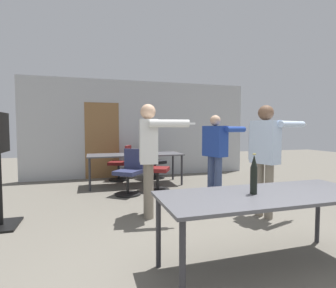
{
  "coord_description": "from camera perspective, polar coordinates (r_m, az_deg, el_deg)",
  "views": [
    {
      "loc": [
        -1.42,
        -1.5,
        1.36
      ],
      "look_at": [
        -0.18,
        2.64,
        1.1
      ],
      "focal_mm": 28.0,
      "sensor_mm": 36.0,
      "label": 1
    }
  ],
  "objects": [
    {
      "name": "office_chair_mid_tucked",
      "position": [
        7.11,
        -3.33,
        -4.21
      ],
      "size": [
        0.66,
        0.62,
        0.9
      ],
      "rotation": [
        0.0,
        0.0,
        5.12
      ],
      "color": "black",
      "rests_on": "ground_plane"
    },
    {
      "name": "beer_bottle",
      "position": [
        2.59,
        18.18,
        -6.44
      ],
      "size": [
        0.07,
        0.07,
        0.38
      ],
      "color": "black",
      "rests_on": "conference_table_near"
    },
    {
      "name": "conference_table_near",
      "position": [
        2.71,
        20.82,
        -11.27
      ],
      "size": [
        2.08,
        0.81,
        0.74
      ],
      "color": "#4C4C51",
      "rests_on": "ground_plane"
    },
    {
      "name": "office_chair_side_rolled",
      "position": [
        6.97,
        -10.11,
        -4.34
      ],
      "size": [
        0.65,
        0.61,
        0.91
      ],
      "rotation": [
        0.0,
        0.0,
        1.17
      ],
      "color": "black",
      "rests_on": "ground_plane"
    },
    {
      "name": "person_right_polo",
      "position": [
        4.01,
        -4.12,
        -1.21
      ],
      "size": [
        0.77,
        0.76,
        1.73
      ],
      "rotation": [
        0.0,
        0.0,
        -1.72
      ],
      "color": "slate",
      "rests_on": "ground_plane"
    },
    {
      "name": "office_chair_near_pushed",
      "position": [
        5.73,
        -3.02,
        -5.84
      ],
      "size": [
        0.67,
        0.63,
        0.93
      ],
      "rotation": [
        0.0,
        0.0,
        4.25
      ],
      "color": "black",
      "rests_on": "ground_plane"
    },
    {
      "name": "office_chair_far_right",
      "position": [
        5.48,
        -8.38,
        -6.34
      ],
      "size": [
        0.67,
        0.69,
        0.92
      ],
      "rotation": [
        0.0,
        0.0,
        2.47
      ],
      "color": "black",
      "rests_on": "ground_plane"
    },
    {
      "name": "person_center_tall",
      "position": [
        5.43,
        10.29,
        -0.77
      ],
      "size": [
        0.9,
        0.67,
        1.63
      ],
      "rotation": [
        0.0,
        0.0,
        -1.22
      ],
      "color": "#3D4C75",
      "rests_on": "ground_plane"
    },
    {
      "name": "back_wall",
      "position": [
        7.49,
        -5.95,
        3.23
      ],
      "size": [
        6.34,
        0.12,
        2.68
      ],
      "color": "#B2B5B7",
      "rests_on": "ground_plane"
    },
    {
      "name": "person_left_plaid",
      "position": [
        4.23,
        20.49,
        -1.12
      ],
      "size": [
        0.87,
        0.57,
        1.71
      ],
      "rotation": [
        0.0,
        0.0,
        -1.28
      ],
      "color": "slate",
      "rests_on": "ground_plane"
    },
    {
      "name": "conference_table_far",
      "position": [
        6.32,
        -7.11,
        -2.7
      ],
      "size": [
        2.23,
        0.81,
        0.74
      ],
      "color": "#4C4C51",
      "rests_on": "ground_plane"
    }
  ]
}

